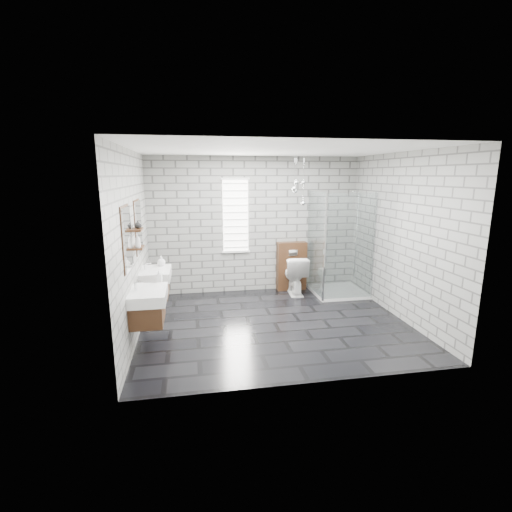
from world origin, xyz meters
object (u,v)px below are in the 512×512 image
object	(u,v)px
cistern_panel	(291,266)
vanity_right	(153,275)
vanity_left	(145,297)
toilet	(295,274)
shower_enclosure	(336,270)

from	to	relation	value
cistern_panel	vanity_right	bearing A→B (deg)	-155.45
vanity_left	toilet	world-z (taller)	vanity_left
vanity_left	cistern_panel	size ratio (longest dim) A/B	1.57
shower_enclosure	toilet	xyz separation A→B (m)	(-0.76, 0.27, -0.12)
vanity_left	shower_enclosure	bearing A→B (deg)	27.74
vanity_right	toilet	bearing A→B (deg)	19.92
shower_enclosure	toilet	size ratio (longest dim) A/B	2.63
vanity_left	vanity_right	size ratio (longest dim) A/B	1.00
vanity_left	cistern_panel	world-z (taller)	vanity_left
vanity_left	cistern_panel	xyz separation A→B (m)	(2.65, 2.31, -0.26)
cistern_panel	toilet	bearing A→B (deg)	-90.00
cistern_panel	shower_enclosure	world-z (taller)	shower_enclosure
vanity_left	cistern_panel	distance (m)	3.52
shower_enclosure	toilet	distance (m)	0.82
vanity_left	vanity_right	bearing A→B (deg)	90.00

